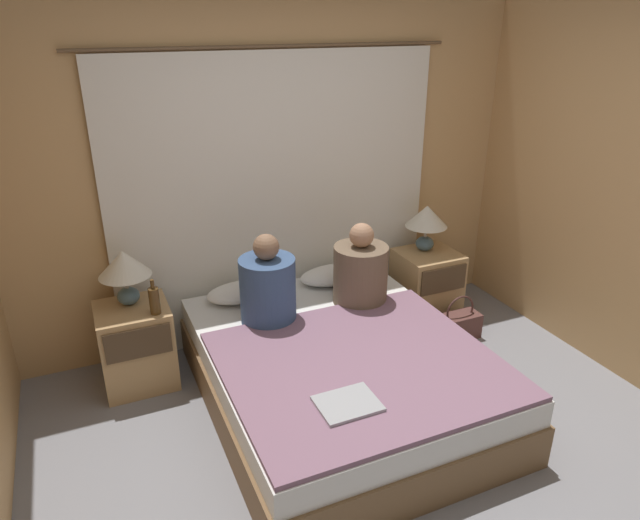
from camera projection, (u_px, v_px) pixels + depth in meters
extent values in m
plane|color=gray|center=(392.00, 472.00, 3.17)|extent=(16.00, 16.00, 0.00)
cube|color=tan|center=(275.00, 175.00, 4.21)|extent=(3.98, 0.06, 2.50)
cube|color=white|center=(278.00, 201.00, 4.23)|extent=(2.47, 0.02, 2.13)
cylinder|color=brown|center=(274.00, 46.00, 3.80)|extent=(2.67, 0.02, 0.02)
cube|color=brown|center=(339.00, 383.00, 3.70)|extent=(1.63, 2.04, 0.27)
cube|color=white|center=(339.00, 355.00, 3.61)|extent=(1.59, 2.00, 0.17)
cube|color=tan|center=(137.00, 346.00, 3.84)|extent=(0.47, 0.44, 0.57)
cube|color=#4C3823|center=(138.00, 343.00, 3.60)|extent=(0.41, 0.02, 0.21)
cube|color=tan|center=(426.00, 285.00, 4.70)|extent=(0.47, 0.44, 0.57)
cube|color=#4C3823|center=(444.00, 280.00, 4.46)|extent=(0.41, 0.02, 0.21)
ellipsoid|color=slate|center=(128.00, 296.00, 3.76)|extent=(0.14, 0.14, 0.12)
cylinder|color=#B2A893|center=(126.00, 282.00, 3.72)|extent=(0.02, 0.02, 0.09)
cone|color=silver|center=(124.00, 263.00, 3.67)|extent=(0.34, 0.34, 0.17)
ellipsoid|color=slate|center=(425.00, 243.00, 4.62)|extent=(0.14, 0.14, 0.12)
cylinder|color=#B2A893|center=(426.00, 231.00, 4.58)|extent=(0.02, 0.02, 0.09)
cone|color=silver|center=(427.00, 216.00, 4.53)|extent=(0.34, 0.34, 0.17)
ellipsoid|color=white|center=(246.00, 291.00, 4.12)|extent=(0.57, 0.31, 0.12)
ellipsoid|color=white|center=(335.00, 274.00, 4.38)|extent=(0.57, 0.31, 0.12)
cube|color=slate|center=(361.00, 365.00, 3.34)|extent=(1.57, 1.41, 0.03)
cylinder|color=#38517A|center=(268.00, 290.00, 3.76)|extent=(0.37, 0.37, 0.45)
sphere|color=#846047|center=(266.00, 247.00, 3.64)|extent=(0.17, 0.17, 0.17)
cylinder|color=brown|center=(360.00, 275.00, 4.02)|extent=(0.38, 0.38, 0.42)
sphere|color=#A87A5B|center=(362.00, 235.00, 3.90)|extent=(0.17, 0.17, 0.17)
cylinder|color=#513819|center=(154.00, 301.00, 3.63)|extent=(0.07, 0.07, 0.18)
cylinder|color=#513819|center=(152.00, 284.00, 3.58)|extent=(0.02, 0.02, 0.06)
cube|color=#9EA0A5|center=(348.00, 404.00, 2.96)|extent=(0.32, 0.26, 0.02)
cube|color=brown|center=(458.00, 326.00, 4.46)|extent=(0.33, 0.17, 0.20)
torus|color=#492B27|center=(460.00, 310.00, 4.40)|extent=(0.25, 0.02, 0.25)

